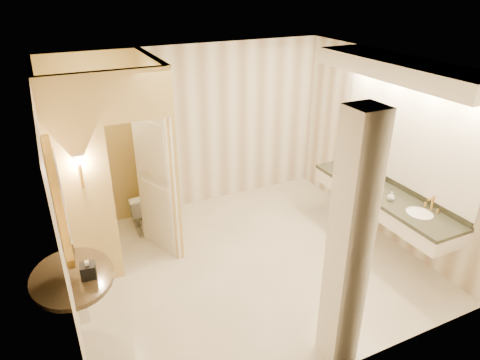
% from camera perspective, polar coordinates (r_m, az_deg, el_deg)
% --- Properties ---
extents(floor, '(4.50, 4.50, 0.00)m').
position_cam_1_polar(floor, '(6.08, 0.96, -11.03)').
color(floor, white).
rests_on(floor, ground).
extents(ceiling, '(4.50, 4.50, 0.00)m').
position_cam_1_polar(ceiling, '(4.96, 1.20, 14.81)').
color(ceiling, silver).
rests_on(ceiling, wall_back).
extents(wall_back, '(4.50, 0.02, 2.70)m').
position_cam_1_polar(wall_back, '(7.10, -6.16, 6.77)').
color(wall_back, white).
rests_on(wall_back, floor).
extents(wall_front, '(4.50, 0.02, 2.70)m').
position_cam_1_polar(wall_front, '(3.94, 14.30, -10.69)').
color(wall_front, white).
rests_on(wall_front, floor).
extents(wall_left, '(0.02, 4.00, 2.70)m').
position_cam_1_polar(wall_left, '(4.92, -23.17, -4.26)').
color(wall_left, white).
rests_on(wall_left, floor).
extents(wall_right, '(0.02, 4.00, 2.70)m').
position_cam_1_polar(wall_right, '(6.62, 18.84, 4.08)').
color(wall_right, white).
rests_on(wall_right, floor).
extents(toilet_closet, '(1.50, 1.55, 2.70)m').
position_cam_1_polar(toilet_closet, '(5.88, -13.08, 2.49)').
color(toilet_closet, '#ECCB7C').
rests_on(toilet_closet, floor).
extents(wall_sconce, '(0.14, 0.14, 0.42)m').
position_cam_1_polar(wall_sconce, '(5.16, -20.70, 2.31)').
color(wall_sconce, gold).
rests_on(wall_sconce, toilet_closet).
extents(vanity, '(0.75, 2.59, 2.09)m').
position_cam_1_polar(vanity, '(6.08, 19.87, 4.86)').
color(vanity, white).
rests_on(vanity, floor).
extents(console_shelf, '(1.03, 1.03, 1.96)m').
position_cam_1_polar(console_shelf, '(4.52, -22.27, -6.89)').
color(console_shelf, black).
rests_on(console_shelf, floor).
extents(pillar, '(0.31, 0.31, 2.70)m').
position_cam_1_polar(pillar, '(4.16, 14.34, -8.62)').
color(pillar, white).
rests_on(pillar, floor).
extents(tissue_box, '(0.16, 0.16, 0.15)m').
position_cam_1_polar(tissue_box, '(4.66, -19.59, -11.32)').
color(tissue_box, black).
rests_on(tissue_box, console_shelf).
extents(toilet, '(0.39, 0.66, 0.66)m').
position_cam_1_polar(toilet, '(6.85, -13.15, -3.87)').
color(toilet, white).
rests_on(toilet, floor).
extents(soap_bottle_a, '(0.07, 0.07, 0.14)m').
position_cam_1_polar(soap_bottle_a, '(6.50, 17.17, 0.01)').
color(soap_bottle_a, beige).
rests_on(soap_bottle_a, vanity).
extents(soap_bottle_b, '(0.12, 0.12, 0.13)m').
position_cam_1_polar(soap_bottle_b, '(6.13, 19.51, -2.03)').
color(soap_bottle_b, silver).
rests_on(soap_bottle_b, vanity).
extents(soap_bottle_c, '(0.10, 0.10, 0.21)m').
position_cam_1_polar(soap_bottle_c, '(6.44, 17.43, 0.09)').
color(soap_bottle_c, '#C6B28C').
rests_on(soap_bottle_c, vanity).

